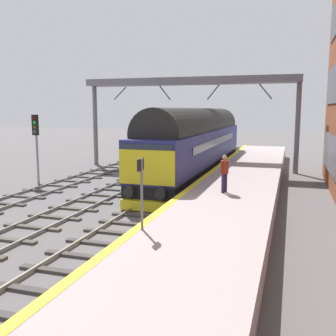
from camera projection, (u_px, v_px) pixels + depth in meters
The scene contains 10 objects.
ground_plane at pixel (158, 204), 19.12m from camera, with size 140.00×140.00×0.00m, color #5A5656.
track_main at pixel (158, 203), 19.11m from camera, with size 2.50×60.00×0.15m.
track_adjacent_west at pixel (96, 198), 20.11m from camera, with size 2.50×60.00×0.15m.
track_adjacent_far_west at pixel (34, 193), 21.24m from camera, with size 2.50×60.00×0.15m.
station_platform at pixel (231, 199), 17.97m from camera, with size 4.00×44.00×1.01m.
diesel_locomotive at pixel (198, 141), 26.65m from camera, with size 2.74×20.18×4.68m.
signal_post_mid at pixel (36, 139), 24.26m from camera, with size 0.44×0.22×4.28m.
platform_number_sign at pixel (141, 183), 11.56m from camera, with size 0.10×0.44×2.14m.
waiting_passenger at pixel (225, 170), 16.86m from camera, with size 0.46×0.46×1.64m.
overhead_footbridge at pixel (189, 85), 29.70m from camera, with size 16.45×2.00×6.98m.
Camera 1 is at (6.10, -17.63, 4.58)m, focal length 41.71 mm.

